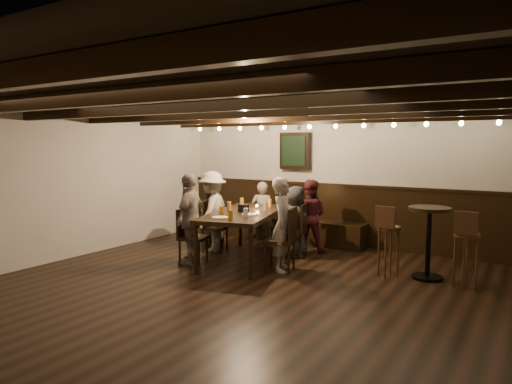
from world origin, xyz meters
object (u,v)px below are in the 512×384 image
Objects in this scene: chair_right_far at (281,251)px; bar_stool_left at (388,250)px; person_bench_left at (214,213)px; person_right_near at (296,222)px; person_left_far at (190,219)px; person_bench_right at (309,216)px; person_left_near at (212,211)px; high_top_table at (429,232)px; chair_right_near at (294,240)px; person_right_far at (283,224)px; chair_left_near at (214,236)px; bar_stool_right at (465,259)px; chair_left_far at (193,247)px; person_bench_centre at (262,214)px; dining_table at (244,216)px.

bar_stool_left is at bearing -85.10° from chair_right_far.
person_bench_left is 1.00× the size of person_right_near.
person_bench_right is at bearing 129.29° from person_left_far.
person_left_near is 3.61m from high_top_table.
chair_right_near is 1.78m from person_left_far.
person_right_near is at bearing 90.00° from person_left_near.
person_right_far is (1.95, -0.86, 0.10)m from person_bench_left.
chair_left_near is 3.07m from bar_stool_left.
bar_stool_right is (2.68, -0.29, 0.11)m from chair_right_near.
person_bench_centre is (0.30, 1.64, 0.33)m from chair_left_far.
person_bench_centre is at bearing -170.54° from person_bench_left.
chair_right_far is 0.80× the size of person_right_near.
person_bench_centre is 0.86× the size of person_right_far.
chair_left_far is at bearing 0.02° from chair_left_near.
person_right_far reaches higher than chair_right_near.
chair_left_far is at bearing 64.41° from person_bench_centre.
high_top_table reaches higher than chair_right_near.
chair_right_near is 1.72m from bar_stool_left.
person_right_far reaches higher than person_bench_left.
person_right_near reaches higher than high_top_table.
person_left_far is 1.39× the size of bar_stool_left.
person_bench_right reaches higher than chair_right_near.
bar_stool_right is at bearing 88.75° from chair_left_far.
dining_table is 1.81× the size of person_bench_right.
person_right_far is (1.68, -0.47, -0.01)m from person_left_near.
person_bench_left is 3.86m from high_top_table.
chair_left_far is at bearing -161.43° from high_top_table.
bar_stool_right is (2.62, -0.77, -0.25)m from person_bench_right.
person_bench_left is 0.84× the size of person_left_near.
person_bench_left is 3.38m from bar_stool_left.
person_bench_left is at bearing -158.06° from chair_left_near.
dining_table is at bearing 59.04° from person_right_far.
dining_table is 2.80m from high_top_table.
person_left_near is 1.37× the size of bar_stool_left.
person_bench_centre is (-1.09, 1.26, 0.31)m from chair_right_far.
person_bench_left is 1.36m from person_left_far.
chair_left_far is 1.44m from chair_right_far.
person_bench_centre is at bearing 170.49° from bar_stool_left.
chair_right_near is at bearing 1.98° from person_right_far.
person_bench_right is 2.21m from high_top_table.
bar_stool_left is at bearing 158.84° from person_bench_left.
high_top_table is at bearing 162.56° from bar_stool_right.
chair_right_near is 0.61m from person_bench_right.
person_bench_right is (1.74, 0.48, 0.04)m from person_bench_left.
chair_right_near is (1.15, 1.25, 0.01)m from chair_left_far.
person_right_near is at bearing 173.52° from bar_stool_right.
person_bench_centre is 1.01× the size of person_right_near.
dining_table is 2.62× the size of chair_left_far.
person_bench_left is 2.13m from person_right_far.
chair_right_far is 0.41m from person_right_far.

